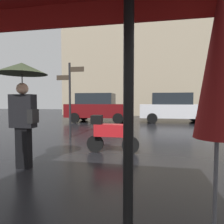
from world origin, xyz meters
TOP-DOWN VIEW (x-y plane):
  - ground_plane at (0.00, 0.00)m, footprint 60.00×60.00m
  - folded_patio_umbrella_near at (1.27, -0.40)m, footprint 0.48×0.48m
  - pedestrian_with_umbrella at (-1.85, 1.33)m, footprint 1.01×1.01m
  - parked_scooter at (-0.30, 2.83)m, footprint 1.43×0.32m
  - parked_car_left at (-2.58, 10.43)m, footprint 4.34×2.03m
  - parked_car_right at (2.35, 10.97)m, footprint 4.43×1.93m
  - street_signpost at (-2.23, 4.71)m, footprint 1.08×0.08m
  - building_block at (0.00, 17.85)m, footprint 15.94×2.76m

SIDE VIEW (x-z plane):
  - ground_plane at x=0.00m, z-range 0.00..0.00m
  - parked_scooter at x=-0.30m, z-range -0.06..1.17m
  - parked_car_right at x=2.35m, z-range 0.01..1.94m
  - parked_car_left at x=-2.58m, z-range 0.02..1.94m
  - pedestrian_with_umbrella at x=-1.85m, z-range 0.57..2.74m
  - folded_patio_umbrella_near at x=1.27m, z-range 0.44..2.89m
  - street_signpost at x=-2.23m, z-range 0.31..3.14m
  - building_block at x=0.00m, z-range 0.00..14.79m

